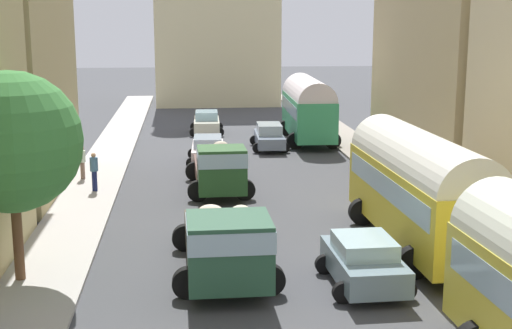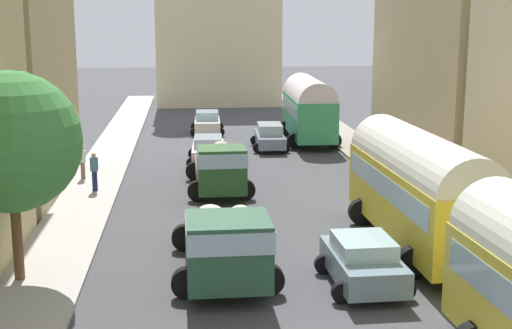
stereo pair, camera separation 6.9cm
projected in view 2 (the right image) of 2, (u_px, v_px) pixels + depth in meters
ground_plane at (245, 171)px, 36.58m from camera, size 154.00×154.00×0.00m
sidewalk_left at (100, 173)px, 35.88m from camera, size 2.50×70.00×0.14m
sidewalk_right at (383, 167)px, 37.26m from camera, size 2.50×70.00×0.14m
building_right_2 at (448, 55)px, 37.05m from camera, size 4.68×13.87×11.56m
distant_church at (217, 12)px, 63.12m from camera, size 10.78×6.85×21.81m
parked_bus_1 at (418, 184)px, 24.12m from camera, size 3.39×9.31×4.00m
parked_bus_2 at (309, 107)px, 44.74m from camera, size 3.39×8.14×4.03m
cargo_truck_0 at (225, 242)px, 21.14m from camera, size 3.26×7.10×2.33m
cargo_truck_1 at (219, 167)px, 31.75m from camera, size 2.98×6.77×2.36m
car_0 at (208, 150)px, 38.34m from camera, size 2.37×4.25×1.47m
car_1 at (207, 122)px, 48.12m from camera, size 2.33×3.95×1.53m
car_2 at (363, 262)px, 20.87m from camera, size 2.45×3.76×1.49m
car_3 at (270, 136)px, 42.61m from camera, size 2.26×4.31×1.51m
pedestrian_0 at (83, 161)px, 34.12m from camera, size 0.44×0.44×1.72m
pedestrian_1 at (94, 170)px, 31.74m from camera, size 0.50×0.50×1.86m
roadside_tree_1 at (10, 142)px, 20.40m from camera, size 4.07×4.07×6.29m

